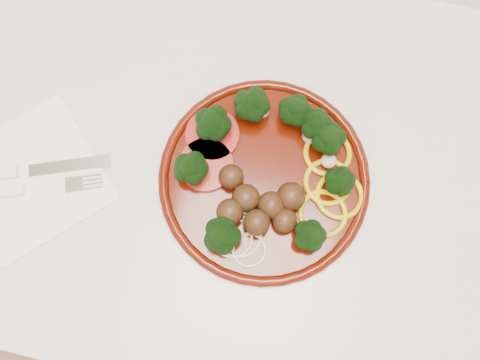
% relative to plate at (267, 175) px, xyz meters
% --- Properties ---
extents(counter, '(2.40, 0.60, 0.90)m').
position_rel_plate_xyz_m(counter, '(-0.26, 0.01, -0.47)').
color(counter, silver).
rests_on(counter, ground).
extents(plate, '(0.28, 0.28, 0.06)m').
position_rel_plate_xyz_m(plate, '(0.00, 0.00, 0.00)').
color(plate, '#420C02').
rests_on(plate, counter).
extents(napkin, '(0.24, 0.24, 0.00)m').
position_rel_plate_xyz_m(napkin, '(-0.30, -0.07, -0.02)').
color(napkin, white).
rests_on(napkin, counter).
extents(knife, '(0.19, 0.09, 0.01)m').
position_rel_plate_xyz_m(knife, '(-0.33, -0.07, -0.01)').
color(knife, silver).
rests_on(knife, napkin).
extents(fork, '(0.17, 0.08, 0.01)m').
position_rel_plate_xyz_m(fork, '(-0.32, -0.10, -0.01)').
color(fork, white).
rests_on(fork, napkin).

